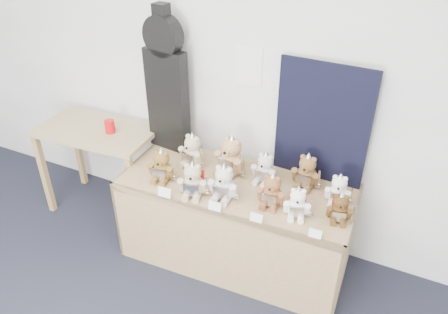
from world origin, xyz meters
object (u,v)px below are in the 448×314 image
at_px(teddy_front_centre, 224,184).
at_px(teddy_back_right, 307,172).
at_px(display_table, 232,206).
at_px(teddy_back_centre_left, 231,157).
at_px(teddy_front_far_left, 162,167).
at_px(teddy_front_left, 193,181).
at_px(teddy_front_right, 272,191).
at_px(guitar_case, 166,83).
at_px(teddy_front_end, 340,209).
at_px(teddy_front_far_right, 297,203).
at_px(teddy_back_left, 192,151).
at_px(side_table, 98,142).
at_px(red_cup, 110,126).
at_px(teddy_back_centre_right, 265,169).
at_px(teddy_back_end, 338,190).

relative_size(teddy_front_centre, teddy_back_right, 1.02).
xyz_separation_m(display_table, teddy_back_centre_left, (-0.10, 0.19, 0.29)).
height_order(teddy_front_far_left, teddy_front_left, teddy_front_left).
relative_size(teddy_front_right, teddy_back_centre_left, 0.78).
bearing_deg(teddy_back_centre_left, guitar_case, -177.73).
xyz_separation_m(teddy_front_end, teddy_back_right, (-0.31, 0.27, 0.02)).
xyz_separation_m(teddy_front_right, teddy_front_far_right, (0.19, -0.04, -0.01)).
distance_m(guitar_case, teddy_front_left, 0.83).
xyz_separation_m(teddy_front_left, teddy_back_left, (-0.19, 0.34, 0.00)).
distance_m(side_table, teddy_front_centre, 1.35).
bearing_deg(teddy_front_end, teddy_front_left, 178.62).
distance_m(guitar_case, teddy_front_far_right, 1.36).
bearing_deg(red_cup, teddy_back_centre_right, 2.21).
relative_size(display_table, teddy_front_far_left, 6.34).
bearing_deg(teddy_front_far_left, display_table, 2.73).
xyz_separation_m(display_table, teddy_front_centre, (-0.02, -0.11, 0.27)).
height_order(guitar_case, red_cup, guitar_case).
xyz_separation_m(teddy_back_left, teddy_back_right, (0.87, 0.11, -0.00)).
distance_m(teddy_front_end, teddy_back_end, 0.19).
height_order(red_cup, teddy_back_centre_right, teddy_back_centre_right).
bearing_deg(teddy_front_centre, display_table, 78.13).
distance_m(guitar_case, teddy_back_end, 1.50).
bearing_deg(teddy_back_right, teddy_front_far_right, -79.69).
bearing_deg(teddy_back_end, side_table, 174.55).
xyz_separation_m(teddy_back_centre_right, teddy_back_end, (0.54, -0.02, -0.01)).
xyz_separation_m(teddy_front_centre, teddy_back_right, (0.47, 0.38, -0.00)).
distance_m(teddy_front_left, teddy_back_left, 0.39).
distance_m(display_table, teddy_front_far_right, 0.56).
xyz_separation_m(red_cup, teddy_back_right, (1.63, 0.13, -0.05)).
height_order(teddy_front_far_left, teddy_back_end, teddy_front_far_left).
bearing_deg(red_cup, teddy_front_left, -18.26).
relative_size(teddy_front_centre, teddy_back_end, 1.21).
bearing_deg(teddy_front_left, teddy_front_far_right, -9.42).
xyz_separation_m(teddy_front_centre, teddy_back_end, (0.72, 0.29, -0.02)).
bearing_deg(teddy_front_end, teddy_front_far_left, 173.58).
height_order(teddy_back_left, teddy_back_right, teddy_back_left).
bearing_deg(teddy_back_centre_right, teddy_front_left, -132.17).
bearing_deg(teddy_front_centre, teddy_back_end, 18.22).
relative_size(guitar_case, teddy_back_centre_right, 4.39).
distance_m(red_cup, teddy_front_far_left, 0.71).
relative_size(red_cup, teddy_front_end, 0.48).
height_order(teddy_back_left, teddy_back_centre_right, teddy_back_left).
bearing_deg(display_table, teddy_front_far_left, -171.00).
height_order(side_table, guitar_case, guitar_case).
bearing_deg(teddy_front_end, teddy_front_right, 173.89).
height_order(side_table, teddy_front_far_left, teddy_front_far_left).
bearing_deg(side_table, red_cup, -4.16).
relative_size(red_cup, teddy_front_centre, 0.38).
bearing_deg(side_table, teddy_front_left, -19.98).
relative_size(teddy_back_centre_left, teddy_back_end, 1.42).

